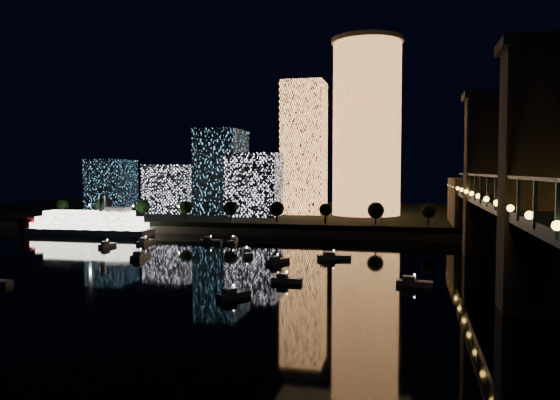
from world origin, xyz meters
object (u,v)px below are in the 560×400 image
Objects in this scene: truss_bridge at (509,214)px; riverboat at (84,224)px; tower_cylindrical at (367,127)px; tower_rectangular at (304,148)px.

riverboat is at bearing 156.83° from truss_bridge.
riverboat is (-151.24, 64.74, -11.97)m from truss_bridge.
tower_cylindrical is 134.33m from riverboat.
truss_bridge is (72.84, -131.58, -20.93)m from tower_rectangular.
tower_rectangular reaches higher than truss_bridge.
tower_rectangular is at bearing 179.22° from tower_cylindrical.
riverboat is (-108.77, -66.43, -42.43)m from tower_cylindrical.
tower_rectangular is at bearing 118.97° from truss_bridge.
truss_bridge is at bearing -72.06° from tower_cylindrical.
tower_rectangular is 1.15× the size of riverboat.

